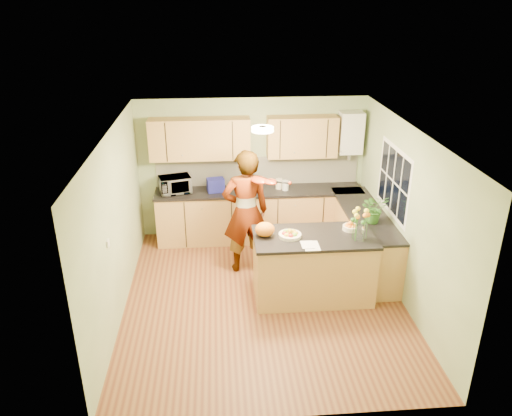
{
  "coord_description": "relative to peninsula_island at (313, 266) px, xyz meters",
  "views": [
    {
      "loc": [
        -0.61,
        -6.17,
        4.15
      ],
      "look_at": [
        -0.07,
        0.5,
        1.23
      ],
      "focal_mm": 35.0,
      "sensor_mm": 36.0,
      "label": 1
    }
  ],
  "objects": [
    {
      "name": "back_counter",
      "position": [
        -0.62,
        1.93,
        -0.02
      ],
      "size": [
        3.64,
        0.62,
        0.94
      ],
      "color": "tan",
      "rests_on": "floor"
    },
    {
      "name": "jar_white",
      "position": [
        -0.16,
        1.89,
        0.53
      ],
      "size": [
        0.13,
        0.13,
        0.17
      ],
      "primitive_type": "cylinder",
      "rotation": [
        0.0,
        0.0,
        -0.13
      ],
      "color": "white",
      "rests_on": "back_counter"
    },
    {
      "name": "kettle",
      "position": [
        -0.71,
        1.92,
        0.57
      ],
      "size": [
        0.16,
        0.16,
        0.3
      ],
      "rotation": [
        0.0,
        0.0,
        0.16
      ],
      "color": "#B8B8BD",
      "rests_on": "back_counter"
    },
    {
      "name": "floor",
      "position": [
        -0.72,
        -0.02,
        -0.49
      ],
      "size": [
        4.5,
        4.5,
        0.0
      ],
      "primitive_type": "plane",
      "color": "brown",
      "rests_on": "ground"
    },
    {
      "name": "wall_front",
      "position": [
        -0.72,
        -2.27,
        0.76
      ],
      "size": [
        4.0,
        0.02,
        2.5
      ],
      "primitive_type": "cube",
      "color": "gray",
      "rests_on": "floor"
    },
    {
      "name": "wall_left",
      "position": [
        -2.72,
        -0.02,
        0.76
      ],
      "size": [
        0.02,
        4.5,
        2.5
      ],
      "primitive_type": "cube",
      "color": "gray",
      "rests_on": "floor"
    },
    {
      "name": "wall_back",
      "position": [
        -0.72,
        2.23,
        0.76
      ],
      "size": [
        4.0,
        0.02,
        2.5
      ],
      "primitive_type": "cube",
      "color": "gray",
      "rests_on": "floor"
    },
    {
      "name": "flower_vase",
      "position": [
        0.6,
        -0.18,
        0.83
      ],
      "size": [
        0.28,
        0.28,
        0.51
      ],
      "rotation": [
        0.0,
        0.0,
        0.07
      ],
      "color": "silver",
      "rests_on": "peninsula_island"
    },
    {
      "name": "wall_right",
      "position": [
        1.28,
        -0.02,
        0.76
      ],
      "size": [
        0.02,
        4.5,
        2.5
      ],
      "primitive_type": "cube",
      "color": "gray",
      "rests_on": "floor"
    },
    {
      "name": "light_switch",
      "position": [
        -2.7,
        -0.62,
        0.81
      ],
      "size": [
        0.02,
        0.09,
        0.09
      ],
      "primitive_type": "cube",
      "color": "white",
      "rests_on": "wall_left"
    },
    {
      "name": "jar_cream",
      "position": [
        -0.26,
        1.97,
        0.54
      ],
      "size": [
        0.13,
        0.13,
        0.18
      ],
      "primitive_type": "cylinder",
      "rotation": [
        0.0,
        0.0,
        -0.15
      ],
      "color": "beige",
      "rests_on": "back_counter"
    },
    {
      "name": "boiler",
      "position": [
        0.98,
        2.07,
        1.4
      ],
      "size": [
        0.4,
        0.3,
        0.86
      ],
      "color": "white",
      "rests_on": "wall_back"
    },
    {
      "name": "papers",
      "position": [
        -0.1,
        -0.3,
        0.5
      ],
      "size": [
        0.21,
        0.28,
        0.01
      ],
      "primitive_type": "cube",
      "color": "silver",
      "rests_on": "peninsula_island"
    },
    {
      "name": "violin",
      "position": [
        -0.72,
        0.64,
        1.11
      ],
      "size": [
        0.71,
        0.62,
        0.18
      ],
      "primitive_type": null,
      "rotation": [
        0.17,
        0.0,
        -0.61
      ],
      "color": "#510905",
      "rests_on": "violinist"
    },
    {
      "name": "fruit_dish",
      "position": [
        -0.35,
        -0.0,
        0.54
      ],
      "size": [
        0.32,
        0.32,
        0.11
      ],
      "color": "beige",
      "rests_on": "peninsula_island"
    },
    {
      "name": "orange_bowl",
      "position": [
        0.55,
        0.15,
        0.55
      ],
      "size": [
        0.23,
        0.23,
        0.13
      ],
      "color": "beige",
      "rests_on": "peninsula_island"
    },
    {
      "name": "ceiling",
      "position": [
        -0.72,
        -0.02,
        2.01
      ],
      "size": [
        4.0,
        4.5,
        0.02
      ],
      "primitive_type": "cube",
      "color": "white",
      "rests_on": "wall_back"
    },
    {
      "name": "peninsula_island",
      "position": [
        0.0,
        0.0,
        0.0
      ],
      "size": [
        1.72,
        0.88,
        0.98
      ],
      "color": "tan",
      "rests_on": "floor"
    },
    {
      "name": "orange_bag",
      "position": [
        -0.7,
        0.05,
        0.59
      ],
      "size": [
        0.33,
        0.29,
        0.21
      ],
      "primitive_type": "ellipsoid",
      "rotation": [
        0.0,
        0.0,
        0.24
      ],
      "color": "orange",
      "rests_on": "peninsula_island"
    },
    {
      "name": "blue_box",
      "position": [
        -1.38,
        1.93,
        0.56
      ],
      "size": [
        0.32,
        0.26,
        0.23
      ],
      "primitive_type": "cube",
      "rotation": [
        0.0,
        0.0,
        0.17
      ],
      "color": "navy",
      "rests_on": "back_counter"
    },
    {
      "name": "upper_cabinets",
      "position": [
        -0.89,
        2.06,
        1.36
      ],
      "size": [
        3.2,
        0.34,
        0.7
      ],
      "color": "tan",
      "rests_on": "wall_back"
    },
    {
      "name": "violinist",
      "position": [
        -0.92,
        0.86,
        0.51
      ],
      "size": [
        0.79,
        0.58,
        2.0
      ],
      "primitive_type": "imported",
      "rotation": [
        0.0,
        0.0,
        3.28
      ],
      "color": "#E3AA8B",
      "rests_on": "floor"
    },
    {
      "name": "microwave",
      "position": [
        -2.07,
        1.93,
        0.59
      ],
      "size": [
        0.6,
        0.48,
        0.29
      ],
      "primitive_type": "imported",
      "rotation": [
        0.0,
        0.0,
        0.26
      ],
      "color": "white",
      "rests_on": "back_counter"
    },
    {
      "name": "potted_plant",
      "position": [
        0.98,
        0.48,
        0.67
      ],
      "size": [
        0.42,
        0.37,
        0.45
      ],
      "primitive_type": "imported",
      "rotation": [
        0.0,
        0.0,
        0.04
      ],
      "color": "#336B23",
      "rests_on": "right_counter"
    },
    {
      "name": "window_right",
      "position": [
        1.27,
        0.58,
        1.06
      ],
      "size": [
        0.01,
        1.3,
        1.05
      ],
      "color": "white",
      "rests_on": "wall_right"
    },
    {
      "name": "right_counter",
      "position": [
        0.98,
        0.83,
        -0.02
      ],
      "size": [
        0.62,
        2.24,
        0.94
      ],
      "color": "tan",
      "rests_on": "floor"
    },
    {
      "name": "ceiling_lamp",
      "position": [
        -0.72,
        0.28,
        1.97
      ],
      "size": [
        0.3,
        0.3,
        0.07
      ],
      "color": "#FFEABF",
      "rests_on": "ceiling"
    },
    {
      "name": "splashback",
      "position": [
        -0.62,
        2.22,
        0.71
      ],
      "size": [
        3.6,
        0.02,
        0.52
      ],
      "primitive_type": "cube",
      "color": "white",
      "rests_on": "back_counter"
    }
  ]
}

